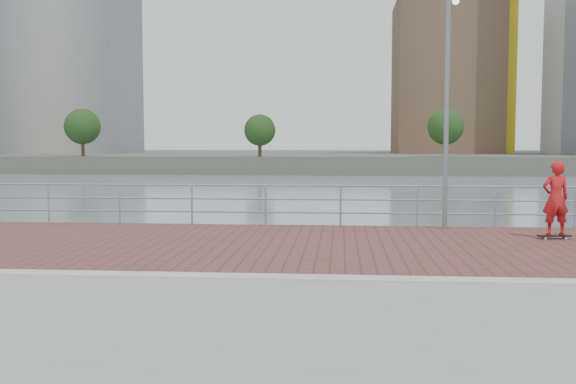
{
  "coord_description": "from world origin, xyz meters",
  "views": [
    {
      "loc": [
        1.01,
        -10.38,
        2.24
      ],
      "look_at": [
        0.0,
        2.0,
        1.3
      ],
      "focal_mm": 40.0,
      "sensor_mm": 36.0,
      "label": 1
    }
  ],
  "objects": [
    {
      "name": "brick_lane",
      "position": [
        0.0,
        3.6,
        0.01
      ],
      "size": [
        40.0,
        6.8,
        0.02
      ],
      "primitive_type": "cube",
      "color": "brown",
      "rests_on": "seawall"
    },
    {
      "name": "curb",
      "position": [
        0.0,
        0.0,
        0.03
      ],
      "size": [
        40.0,
        0.4,
        0.06
      ],
      "primitive_type": "cube",
      "color": "#B7B5AD",
      "rests_on": "seawall"
    },
    {
      "name": "far_shore",
      "position": [
        0.0,
        122.5,
        -0.75
      ],
      "size": [
        320.0,
        95.0,
        2.5
      ],
      "primitive_type": "cube",
      "color": "#4C5142",
      "rests_on": "ground"
    },
    {
      "name": "guardrail",
      "position": [
        0.0,
        7.0,
        0.69
      ],
      "size": [
        39.06,
        0.06,
        1.13
      ],
      "color": "#8C9EA8",
      "rests_on": "brick_lane"
    },
    {
      "name": "street_lamp",
      "position": [
        3.73,
        6.04,
        4.47
      ],
      "size": [
        0.46,
        1.33,
        6.29
      ],
      "color": "gray",
      "rests_on": "brick_lane"
    },
    {
      "name": "skateboard",
      "position": [
        6.0,
        4.91,
        0.09
      ],
      "size": [
        0.79,
        0.3,
        0.09
      ],
      "rotation": [
        0.0,
        0.0,
        0.13
      ],
      "color": "black",
      "rests_on": "brick_lane"
    },
    {
      "name": "skateboarder",
      "position": [
        6.0,
        4.91,
        0.97
      ],
      "size": [
        0.68,
        0.49,
        1.73
      ],
      "primitive_type": "imported",
      "rotation": [
        0.0,
        0.0,
        3.27
      ],
      "color": "red",
      "rests_on": "skateboard"
    },
    {
      "name": "skyline",
      "position": [
        32.47,
        104.36,
        24.64
      ],
      "size": [
        233.0,
        41.0,
        65.5
      ],
      "color": "#ADA38E",
      "rests_on": "far_shore"
    },
    {
      "name": "shoreline_trees",
      "position": [
        22.7,
        77.0,
        4.51
      ],
      "size": [
        169.94,
        5.1,
        6.81
      ],
      "color": "#473323",
      "rests_on": "far_shore"
    }
  ]
}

